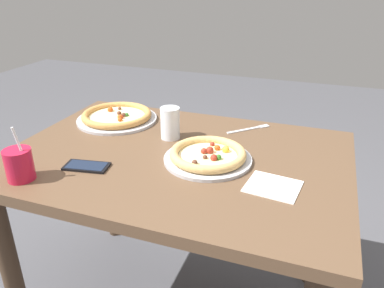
{
  "coord_description": "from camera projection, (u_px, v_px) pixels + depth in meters",
  "views": [
    {
      "loc": [
        0.47,
        -1.14,
        1.36
      ],
      "look_at": [
        0.05,
        0.04,
        0.78
      ],
      "focal_mm": 35.38,
      "sensor_mm": 36.0,
      "label": 1
    }
  ],
  "objects": [
    {
      "name": "dining_table",
      "position": [
        177.0,
        181.0,
        1.42
      ],
      "size": [
        1.22,
        0.87,
        0.75
      ],
      "color": "brown",
      "rests_on": "ground"
    },
    {
      "name": "pizza_near",
      "position": [
        208.0,
        156.0,
        1.32
      ],
      "size": [
        0.31,
        0.31,
        0.04
      ],
      "color": "#B7B7BC",
      "rests_on": "dining_table"
    },
    {
      "name": "water_cup_clear",
      "position": [
        170.0,
        122.0,
        1.48
      ],
      "size": [
        0.08,
        0.08,
        0.13
      ],
      "color": "silver",
      "rests_on": "dining_table"
    },
    {
      "name": "pizza_far",
      "position": [
        117.0,
        116.0,
        1.68
      ],
      "size": [
        0.35,
        0.35,
        0.04
      ],
      "color": "#B7B7BC",
      "rests_on": "dining_table"
    },
    {
      "name": "fork",
      "position": [
        250.0,
        129.0,
        1.59
      ],
      "size": [
        0.16,
        0.16,
        0.0
      ],
      "color": "silver",
      "rests_on": "dining_table"
    },
    {
      "name": "cell_phone",
      "position": [
        87.0,
        166.0,
        1.28
      ],
      "size": [
        0.16,
        0.1,
        0.01
      ],
      "color": "black",
      "rests_on": "dining_table"
    },
    {
      "name": "drink_cup_colored",
      "position": [
        19.0,
        165.0,
        1.19
      ],
      "size": [
        0.09,
        0.09,
        0.18
      ],
      "color": "red",
      "rests_on": "dining_table"
    },
    {
      "name": "paper_napkin",
      "position": [
        273.0,
        186.0,
        1.17
      ],
      "size": [
        0.18,
        0.16,
        0.0
      ],
      "primitive_type": "cube",
      "rotation": [
        0.0,
        0.0,
        -0.12
      ],
      "color": "white",
      "rests_on": "dining_table"
    }
  ]
}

